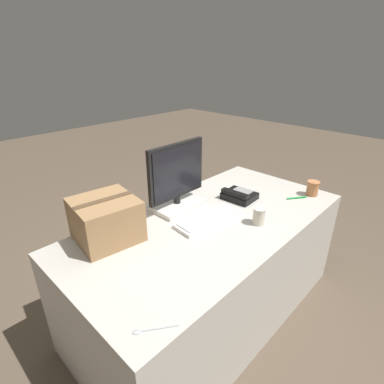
{
  "coord_description": "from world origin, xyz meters",
  "views": [
    {
      "loc": [
        -1.22,
        -1.01,
        1.64
      ],
      "look_at": [
        -0.02,
        0.14,
        0.87
      ],
      "focal_mm": 28.0,
      "sensor_mm": 36.0,
      "label": 1
    }
  ],
  "objects_px": {
    "spoon": "(148,330)",
    "monitor": "(177,182)",
    "keyboard": "(208,219)",
    "paper_cup_left": "(259,216)",
    "paper_cup_right": "(313,188)",
    "pen_marker": "(297,198)",
    "desk_phone": "(239,195)",
    "cardboard_box": "(106,220)"
  },
  "relations": [
    {
      "from": "cardboard_box",
      "to": "desk_phone",
      "type": "bearing_deg",
      "value": -14.59
    },
    {
      "from": "paper_cup_right",
      "to": "pen_marker",
      "type": "xyz_separation_m",
      "value": [
        -0.13,
        0.05,
        -0.05
      ]
    },
    {
      "from": "paper_cup_left",
      "to": "pen_marker",
      "type": "xyz_separation_m",
      "value": [
        0.48,
        -0.01,
        -0.05
      ]
    },
    {
      "from": "paper_cup_right",
      "to": "cardboard_box",
      "type": "height_order",
      "value": "cardboard_box"
    },
    {
      "from": "desk_phone",
      "to": "pen_marker",
      "type": "bearing_deg",
      "value": -48.54
    },
    {
      "from": "monitor",
      "to": "pen_marker",
      "type": "bearing_deg",
      "value": -37.69
    },
    {
      "from": "keyboard",
      "to": "paper_cup_left",
      "type": "relative_size",
      "value": 4.22
    },
    {
      "from": "keyboard",
      "to": "paper_cup_right",
      "type": "bearing_deg",
      "value": -15.1
    },
    {
      "from": "desk_phone",
      "to": "spoon",
      "type": "relative_size",
      "value": 1.46
    },
    {
      "from": "monitor",
      "to": "paper_cup_left",
      "type": "bearing_deg",
      "value": -70.16
    },
    {
      "from": "desk_phone",
      "to": "keyboard",
      "type": "bearing_deg",
      "value": -176.73
    },
    {
      "from": "monitor",
      "to": "paper_cup_right",
      "type": "bearing_deg",
      "value": -35.45
    },
    {
      "from": "spoon",
      "to": "keyboard",
      "type": "bearing_deg",
      "value": -119.29
    },
    {
      "from": "paper_cup_left",
      "to": "pen_marker",
      "type": "bearing_deg",
      "value": -0.9
    },
    {
      "from": "desk_phone",
      "to": "cardboard_box",
      "type": "xyz_separation_m",
      "value": [
        -0.89,
        0.23,
        0.09
      ]
    },
    {
      "from": "desk_phone",
      "to": "paper_cup_left",
      "type": "bearing_deg",
      "value": -128.03
    },
    {
      "from": "paper_cup_left",
      "to": "monitor",
      "type": "bearing_deg",
      "value": 109.84
    },
    {
      "from": "cardboard_box",
      "to": "pen_marker",
      "type": "distance_m",
      "value": 1.29
    },
    {
      "from": "monitor",
      "to": "paper_cup_right",
      "type": "xyz_separation_m",
      "value": [
        0.79,
        -0.56,
        -0.12
      ]
    },
    {
      "from": "monitor",
      "to": "spoon",
      "type": "xyz_separation_m",
      "value": [
        -0.75,
        -0.63,
        -0.18
      ]
    },
    {
      "from": "monitor",
      "to": "paper_cup_right",
      "type": "relative_size",
      "value": 4.2
    },
    {
      "from": "paper_cup_left",
      "to": "pen_marker",
      "type": "relative_size",
      "value": 0.81
    },
    {
      "from": "desk_phone",
      "to": "paper_cup_left",
      "type": "relative_size",
      "value": 2.09
    },
    {
      "from": "pen_marker",
      "to": "keyboard",
      "type": "bearing_deg",
      "value": 13.89
    },
    {
      "from": "cardboard_box",
      "to": "pen_marker",
      "type": "xyz_separation_m",
      "value": [
        1.18,
        -0.52,
        -0.11
      ]
    },
    {
      "from": "spoon",
      "to": "monitor",
      "type": "bearing_deg",
      "value": -105.0
    },
    {
      "from": "paper_cup_right",
      "to": "spoon",
      "type": "height_order",
      "value": "paper_cup_right"
    },
    {
      "from": "cardboard_box",
      "to": "spoon",
      "type": "bearing_deg",
      "value": -109.94
    },
    {
      "from": "keyboard",
      "to": "paper_cup_right",
      "type": "relative_size",
      "value": 4.2
    },
    {
      "from": "paper_cup_left",
      "to": "cardboard_box",
      "type": "bearing_deg",
      "value": 143.67
    },
    {
      "from": "desk_phone",
      "to": "cardboard_box",
      "type": "height_order",
      "value": "cardboard_box"
    },
    {
      "from": "keyboard",
      "to": "desk_phone",
      "type": "relative_size",
      "value": 2.01
    },
    {
      "from": "spoon",
      "to": "cardboard_box",
      "type": "xyz_separation_m",
      "value": [
        0.23,
        0.64,
        0.11
      ]
    },
    {
      "from": "keyboard",
      "to": "pen_marker",
      "type": "xyz_separation_m",
      "value": [
        0.66,
        -0.25,
        -0.01
      ]
    },
    {
      "from": "monitor",
      "to": "spoon",
      "type": "distance_m",
      "value": 0.99
    },
    {
      "from": "keyboard",
      "to": "pen_marker",
      "type": "bearing_deg",
      "value": -14.91
    },
    {
      "from": "monitor",
      "to": "paper_cup_left",
      "type": "xyz_separation_m",
      "value": [
        0.18,
        -0.5,
        -0.12
      ]
    },
    {
      "from": "spoon",
      "to": "pen_marker",
      "type": "distance_m",
      "value": 1.42
    },
    {
      "from": "keyboard",
      "to": "paper_cup_right",
      "type": "xyz_separation_m",
      "value": [
        0.79,
        -0.3,
        0.04
      ]
    },
    {
      "from": "cardboard_box",
      "to": "keyboard",
      "type": "bearing_deg",
      "value": -27.99
    },
    {
      "from": "paper_cup_left",
      "to": "keyboard",
      "type": "bearing_deg",
      "value": 127.11
    },
    {
      "from": "paper_cup_right",
      "to": "keyboard",
      "type": "bearing_deg",
      "value": 159.42
    }
  ]
}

